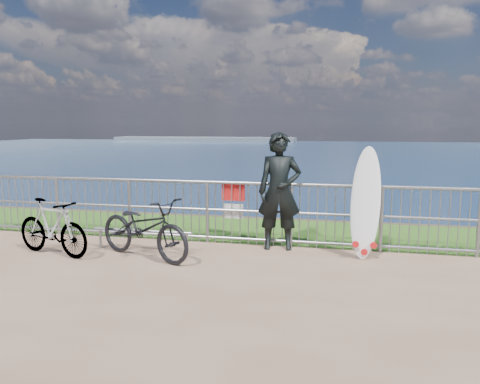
% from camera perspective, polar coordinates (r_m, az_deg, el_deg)
% --- Properties ---
extents(grass_strip, '(120.00, 120.00, 0.00)m').
position_cam_1_polar(grass_strip, '(9.45, 0.82, -4.60)').
color(grass_strip, '#285517').
rests_on(grass_strip, ground).
extents(seascape, '(260.00, 260.00, 5.00)m').
position_cam_1_polar(seascape, '(160.54, -4.30, 6.26)').
color(seascape, brown).
rests_on(seascape, ground).
extents(railing, '(10.06, 0.10, 1.13)m').
position_cam_1_polar(railing, '(8.27, -0.56, -2.44)').
color(railing, gray).
rests_on(railing, ground).
extents(surfer, '(0.79, 0.57, 1.99)m').
position_cam_1_polar(surfer, '(7.92, 4.83, 0.08)').
color(surfer, black).
rests_on(surfer, ground).
extents(surfboard, '(0.54, 0.49, 1.79)m').
position_cam_1_polar(surfboard, '(7.68, 15.03, -1.74)').
color(surfboard, white).
rests_on(surfboard, ground).
extents(bicycle_near, '(1.98, 1.34, 0.99)m').
position_cam_1_polar(bicycle_near, '(7.59, -11.61, -4.30)').
color(bicycle_near, black).
rests_on(bicycle_near, ground).
extents(bicycle_far, '(1.60, 0.84, 0.93)m').
position_cam_1_polar(bicycle_far, '(8.19, -21.92, -4.01)').
color(bicycle_far, black).
rests_on(bicycle_far, ground).
extents(bike_rack, '(1.76, 0.05, 0.37)m').
position_cam_1_polar(bike_rack, '(8.07, -11.79, -4.93)').
color(bike_rack, gray).
rests_on(bike_rack, ground).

